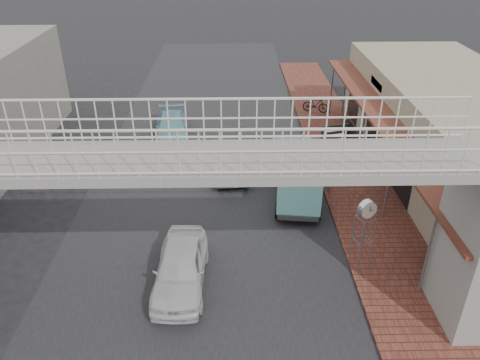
{
  "coord_description": "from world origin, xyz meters",
  "views": [
    {
      "loc": [
        1.12,
        -13.86,
        10.16
      ],
      "look_at": [
        1.42,
        1.01,
        1.8
      ],
      "focal_mm": 35.0,
      "sensor_mm": 36.0,
      "label": 1
    }
  ],
  "objects_px": {
    "white_hatchback": "(181,267)",
    "angkot_van": "(299,177)",
    "angkot_far": "(172,127)",
    "angkot_curb": "(297,153)",
    "street_clock": "(367,212)",
    "dark_sedan": "(228,157)",
    "motorcycle_near": "(318,145)",
    "arrow_sign": "(353,134)",
    "motorcycle_far": "(316,105)"
  },
  "relations": [
    {
      "from": "angkot_van",
      "to": "street_clock",
      "type": "distance_m",
      "value": 4.51
    },
    {
      "from": "angkot_far",
      "to": "angkot_van",
      "type": "height_order",
      "value": "angkot_van"
    },
    {
      "from": "angkot_far",
      "to": "motorcycle_near",
      "type": "distance_m",
      "value": 7.68
    },
    {
      "from": "angkot_van",
      "to": "arrow_sign",
      "type": "xyz_separation_m",
      "value": [
        2.17,
        0.79,
        1.48
      ]
    },
    {
      "from": "angkot_far",
      "to": "angkot_curb",
      "type": "bearing_deg",
      "value": -34.66
    },
    {
      "from": "dark_sedan",
      "to": "angkot_far",
      "type": "xyz_separation_m",
      "value": [
        -2.97,
        3.81,
        -0.11
      ]
    },
    {
      "from": "angkot_far",
      "to": "motorcycle_near",
      "type": "relative_size",
      "value": 2.43
    },
    {
      "from": "motorcycle_far",
      "to": "arrow_sign",
      "type": "relative_size",
      "value": 0.48
    },
    {
      "from": "arrow_sign",
      "to": "angkot_van",
      "type": "bearing_deg",
      "value": -175.15
    },
    {
      "from": "dark_sedan",
      "to": "motorcycle_far",
      "type": "xyz_separation_m",
      "value": [
        5.14,
        7.04,
        -0.13
      ]
    },
    {
      "from": "white_hatchback",
      "to": "dark_sedan",
      "type": "xyz_separation_m",
      "value": [
        1.46,
        7.63,
        0.03
      ]
    },
    {
      "from": "dark_sedan",
      "to": "angkot_van",
      "type": "distance_m",
      "value": 4.04
    },
    {
      "from": "motorcycle_near",
      "to": "angkot_curb",
      "type": "bearing_deg",
      "value": 144.36
    },
    {
      "from": "white_hatchback",
      "to": "angkot_far",
      "type": "height_order",
      "value": "white_hatchback"
    },
    {
      "from": "street_clock",
      "to": "angkot_far",
      "type": "bearing_deg",
      "value": 101.64
    },
    {
      "from": "white_hatchback",
      "to": "motorcycle_far",
      "type": "distance_m",
      "value": 16.09
    },
    {
      "from": "arrow_sign",
      "to": "angkot_curb",
      "type": "bearing_deg",
      "value": 110.72
    },
    {
      "from": "dark_sedan",
      "to": "arrow_sign",
      "type": "distance_m",
      "value": 5.75
    },
    {
      "from": "angkot_van",
      "to": "street_clock",
      "type": "xyz_separation_m",
      "value": [
        1.51,
        -4.13,
        1.02
      ]
    },
    {
      "from": "angkot_van",
      "to": "street_clock",
      "type": "height_order",
      "value": "street_clock"
    },
    {
      "from": "angkot_van",
      "to": "white_hatchback",
      "type": "bearing_deg",
      "value": -124.69
    },
    {
      "from": "angkot_curb",
      "to": "street_clock",
      "type": "bearing_deg",
      "value": 98.72
    },
    {
      "from": "angkot_curb",
      "to": "street_clock",
      "type": "relative_size",
      "value": 1.76
    },
    {
      "from": "white_hatchback",
      "to": "street_clock",
      "type": "distance_m",
      "value": 6.04
    },
    {
      "from": "white_hatchback",
      "to": "dark_sedan",
      "type": "bearing_deg",
      "value": 80.85
    },
    {
      "from": "angkot_far",
      "to": "dark_sedan",
      "type": "bearing_deg",
      "value": -58.24
    },
    {
      "from": "white_hatchback",
      "to": "street_clock",
      "type": "relative_size",
      "value": 1.54
    },
    {
      "from": "angkot_curb",
      "to": "street_clock",
      "type": "height_order",
      "value": "street_clock"
    },
    {
      "from": "angkot_curb",
      "to": "angkot_van",
      "type": "distance_m",
      "value": 3.37
    },
    {
      "from": "angkot_van",
      "to": "street_clock",
      "type": "relative_size",
      "value": 1.56
    },
    {
      "from": "angkot_far",
      "to": "motorcycle_near",
      "type": "xyz_separation_m",
      "value": [
        7.32,
        -2.32,
        -0.05
      ]
    },
    {
      "from": "angkot_curb",
      "to": "angkot_far",
      "type": "relative_size",
      "value": 1.1
    },
    {
      "from": "motorcycle_far",
      "to": "street_clock",
      "type": "height_order",
      "value": "street_clock"
    },
    {
      "from": "angkot_far",
      "to": "motorcycle_far",
      "type": "relative_size",
      "value": 2.64
    },
    {
      "from": "angkot_curb",
      "to": "angkot_far",
      "type": "height_order",
      "value": "angkot_curb"
    },
    {
      "from": "white_hatchback",
      "to": "angkot_curb",
      "type": "distance_m",
      "value": 9.34
    },
    {
      "from": "angkot_van",
      "to": "arrow_sign",
      "type": "distance_m",
      "value": 2.74
    },
    {
      "from": "motorcycle_near",
      "to": "arrow_sign",
      "type": "distance_m",
      "value": 4.17
    },
    {
      "from": "motorcycle_far",
      "to": "angkot_far",
      "type": "bearing_deg",
      "value": 132.03
    },
    {
      "from": "angkot_van",
      "to": "motorcycle_near",
      "type": "distance_m",
      "value": 4.62
    },
    {
      "from": "angkot_far",
      "to": "street_clock",
      "type": "distance_m",
      "value": 13.12
    },
    {
      "from": "dark_sedan",
      "to": "motorcycle_near",
      "type": "relative_size",
      "value": 2.52
    },
    {
      "from": "white_hatchback",
      "to": "arrow_sign",
      "type": "distance_m",
      "value": 8.77
    },
    {
      "from": "arrow_sign",
      "to": "street_clock",
      "type": "bearing_deg",
      "value": -112.73
    },
    {
      "from": "angkot_far",
      "to": "arrow_sign",
      "type": "bearing_deg",
      "value": -42.47
    },
    {
      "from": "motorcycle_near",
      "to": "white_hatchback",
      "type": "bearing_deg",
      "value": 160.6
    },
    {
      "from": "angkot_curb",
      "to": "motorcycle_near",
      "type": "distance_m",
      "value": 1.55
    },
    {
      "from": "white_hatchback",
      "to": "angkot_van",
      "type": "xyz_separation_m",
      "value": [
        4.3,
        4.8,
        0.51
      ]
    },
    {
      "from": "motorcycle_near",
      "to": "street_clock",
      "type": "relative_size",
      "value": 0.66
    },
    {
      "from": "motorcycle_near",
      "to": "dark_sedan",
      "type": "bearing_deg",
      "value": 121.98
    }
  ]
}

